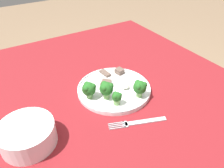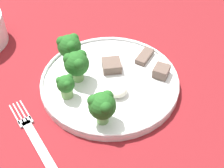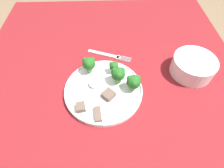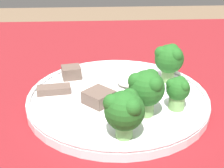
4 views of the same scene
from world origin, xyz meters
TOP-DOWN VIEW (x-y plane):
  - ground_plane at (0.00, 0.00)m, footprint 8.00×8.00m
  - table at (0.00, 0.00)m, footprint 1.17×1.00m
  - dinner_plate at (0.02, -0.02)m, footprint 0.26×0.26m
  - fork at (-0.15, 0.00)m, footprint 0.08×0.18m
  - cream_bowl at (-0.05, 0.30)m, footprint 0.15×0.15m
  - broccoli_floret_near_rim_left at (-0.05, 0.02)m, footprint 0.03×0.03m
  - broccoli_floret_center_left at (0.02, 0.08)m, footprint 0.05×0.05m
  - broccoli_floret_back_left at (-0.01, 0.03)m, footprint 0.05×0.05m
  - broccoli_floret_front_left at (-0.06, -0.07)m, footprint 0.05×0.05m
  - meat_slice_front_slice at (0.10, -0.09)m, footprint 0.04×0.03m
  - meat_slice_middle_slice at (0.12, -0.04)m, footprint 0.05×0.03m
  - meat_slice_rear_slice at (0.05, -0.01)m, footprint 0.05×0.05m
  - sauce_dollop at (0.01, -0.06)m, footprint 0.04×0.03m

SIDE VIEW (x-z plane):
  - ground_plane at x=0.00m, z-range 0.00..0.00m
  - table at x=0.00m, z-range 0.27..0.99m
  - fork at x=-0.15m, z-range 0.73..0.73m
  - dinner_plate at x=0.02m, z-range 0.73..0.74m
  - meat_slice_middle_slice at x=0.12m, z-range 0.74..0.75m
  - meat_slice_rear_slice at x=0.05m, z-range 0.74..0.76m
  - sauce_dollop at x=0.01m, z-range 0.74..0.76m
  - meat_slice_front_slice at x=0.10m, z-range 0.74..0.76m
  - cream_bowl at x=-0.05m, z-range 0.72..0.79m
  - broccoli_floret_near_rim_left at x=-0.05m, z-range 0.74..0.79m
  - broccoli_floret_center_left at x=0.02m, z-range 0.74..0.80m
  - broccoli_floret_front_left at x=-0.06m, z-range 0.75..0.81m
  - broccoli_floret_back_left at x=-0.01m, z-range 0.75..0.81m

